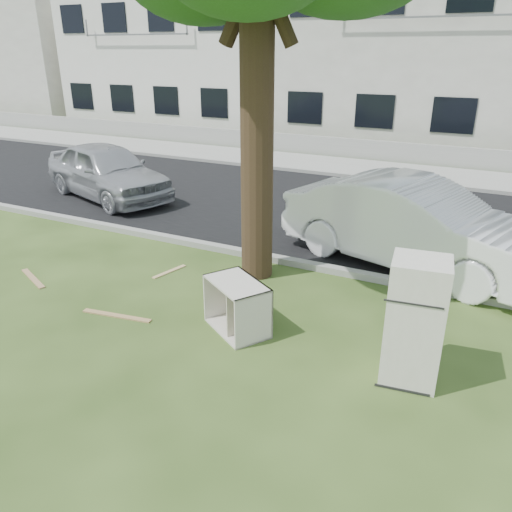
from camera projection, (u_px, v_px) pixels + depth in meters
The scene contains 16 objects.
ground at pixel (226, 325), 7.26m from camera, with size 120.00×120.00×0.00m, color #2C4217.
road at pixel (348, 213), 12.21m from camera, with size 120.00×7.00×0.01m, color black.
kerb_near at pixel (292, 265), 9.28m from camera, with size 120.00×0.18×0.12m, color gray.
kerb_far at pixel (382, 181), 15.15m from camera, with size 120.00×0.18×0.12m, color gray.
sidewalk at pixel (393, 172), 16.35m from camera, with size 120.00×2.80×0.01m, color gray.
low_wall at pixel (404, 153), 17.53m from camera, with size 120.00×0.15×0.70m, color gray.
townhouse_left at pixel (190, 53), 25.32m from camera, with size 10.20×8.16×7.04m.
townhouse_center at pixel (437, 49), 20.29m from camera, with size 11.22×8.16×7.44m.
filler_left at pixel (10, 58), 31.64m from camera, with size 16.00×9.00×6.40m, color silver.
fridge at pixel (414, 322), 5.80m from camera, with size 0.64×0.60×1.56m, color beige.
cabinet at pixel (237, 306), 7.01m from camera, with size 0.95×0.59×0.74m, color silver.
plank_a at pixel (117, 316), 7.49m from camera, with size 1.13×0.09×0.02m, color #AB8552.
plank_b at pixel (33, 278), 8.70m from camera, with size 0.98×0.10×0.02m, color #A67E56.
plank_c at pixel (169, 272), 8.98m from camera, with size 0.73×0.08×0.02m, color tan.
car_center at pixel (414, 225), 8.97m from camera, with size 1.68×4.82×1.59m, color white.
car_left at pixel (107, 171), 13.23m from camera, with size 1.72×4.28×1.46m, color #9EA0A5.
Camera 1 is at (3.21, -5.46, 3.71)m, focal length 35.00 mm.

